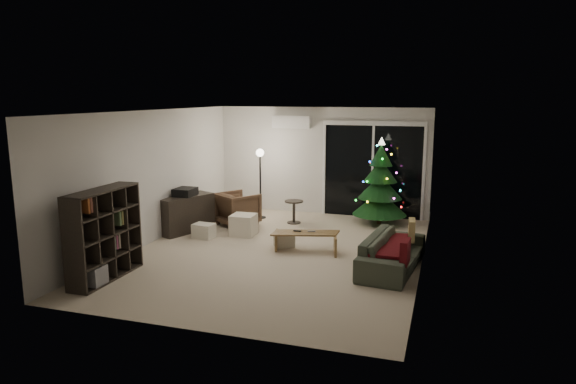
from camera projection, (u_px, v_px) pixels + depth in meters
name	position (u px, v px, depth m)	size (l,w,h in m)	color
room	(323.00, 184.00, 10.27)	(6.50, 7.51, 2.60)	beige
bookshelf	(95.00, 234.00, 7.81)	(0.35, 1.39, 1.39)	black
media_cabinet	(186.00, 214.00, 10.52)	(0.45, 1.20, 0.75)	black
stereo	(185.00, 192.00, 10.44)	(0.38, 0.45, 0.16)	black
armchair	(237.00, 209.00, 11.07)	(0.77, 0.79, 0.72)	brown
ottoman	(243.00, 225.00, 10.28)	(0.47, 0.47, 0.42)	beige
cardboard_box_a	(204.00, 231.00, 10.09)	(0.40, 0.30, 0.28)	white
cardboard_box_b	(284.00, 240.00, 9.51)	(0.35, 0.26, 0.25)	white
side_table	(294.00, 212.00, 11.24)	(0.40, 0.40, 0.50)	black
floor_lamp	(260.00, 185.00, 11.62)	(0.24, 0.24, 1.52)	black
sofa	(392.00, 252.00, 8.27)	(1.90, 0.74, 0.55)	#525A4B
sofa_throw	(386.00, 244.00, 8.27)	(0.59, 1.37, 0.05)	maroon
cushion_a	(412.00, 230.00, 8.76)	(0.11, 0.36, 0.36)	#A78F4D
cushion_b	(405.00, 252.00, 7.54)	(0.11, 0.36, 0.36)	maroon
coffee_table	(305.00, 242.00, 9.19)	(1.15, 0.40, 0.37)	olive
remote_a	(297.00, 231.00, 9.19)	(0.14, 0.04, 0.02)	black
remote_b	(312.00, 231.00, 9.17)	(0.13, 0.04, 0.02)	slate
christmas_tree	(380.00, 181.00, 11.03)	(1.17, 1.17, 1.89)	#163E1A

